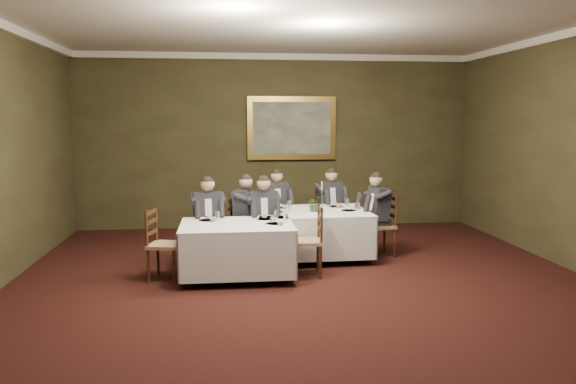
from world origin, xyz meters
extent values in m
plane|color=black|center=(0.00, 0.00, 0.00)|extent=(10.00, 10.00, 0.00)
cube|color=silver|center=(0.00, 0.00, 3.50)|extent=(8.00, 10.00, 0.10)
cube|color=#322C19|center=(0.00, 5.00, 1.75)|extent=(8.00, 0.10, 3.50)
cube|color=white|center=(0.00, 4.95, 3.44)|extent=(8.00, 0.10, 0.12)
cube|color=black|center=(0.32, 2.29, 0.73)|extent=(1.74, 1.33, 0.04)
cube|color=white|center=(0.32, 2.29, 0.76)|extent=(1.81, 1.39, 0.02)
cube|color=white|center=(0.32, 2.29, 0.42)|extent=(1.83, 1.41, 0.65)
cube|color=black|center=(-0.90, 1.30, 0.73)|extent=(1.50, 1.13, 0.04)
cube|color=white|center=(-0.90, 1.30, 0.76)|extent=(1.56, 1.19, 0.02)
cube|color=white|center=(-0.90, 1.30, 0.42)|extent=(1.58, 1.21, 0.65)
cube|color=#96784C|center=(-0.19, 3.18, 0.48)|extent=(0.53, 0.52, 0.05)
cube|color=black|center=(-0.24, 3.37, 0.73)|extent=(0.38, 0.13, 0.54)
cube|color=black|center=(-0.19, 3.18, 0.86)|extent=(0.48, 0.41, 0.55)
sphere|color=tan|center=(-0.19, 3.18, 1.24)|extent=(0.26, 0.26, 0.21)
cube|color=#96784C|center=(0.77, 3.21, 0.48)|extent=(0.53, 0.51, 0.05)
cube|color=black|center=(0.73, 3.39, 0.73)|extent=(0.38, 0.12, 0.54)
cube|color=black|center=(0.77, 3.21, 0.86)|extent=(0.48, 0.40, 0.55)
sphere|color=tan|center=(0.77, 3.21, 1.24)|extent=(0.25, 0.25, 0.21)
cube|color=#96784C|center=(-0.81, 2.26, 0.48)|extent=(0.50, 0.51, 0.05)
cube|color=black|center=(-0.99, 2.29, 0.73)|extent=(0.10, 0.38, 0.54)
cube|color=black|center=(-0.81, 2.26, 0.86)|extent=(0.38, 0.47, 0.55)
sphere|color=tan|center=(-0.81, 2.26, 1.24)|extent=(0.25, 0.25, 0.21)
cube|color=#96784C|center=(1.44, 2.32, 0.48)|extent=(0.49, 0.50, 0.05)
cube|color=black|center=(1.63, 2.35, 0.73)|extent=(0.09, 0.38, 0.54)
cube|color=black|center=(1.44, 2.32, 0.86)|extent=(0.37, 0.46, 0.55)
sphere|color=tan|center=(1.44, 2.32, 1.24)|extent=(0.24, 0.24, 0.21)
cube|color=#96784C|center=(-1.32, 2.10, 0.48)|extent=(0.49, 0.47, 0.05)
cube|color=black|center=(-1.34, 2.28, 0.73)|extent=(0.38, 0.08, 0.54)
cube|color=black|center=(-1.32, 2.10, 0.86)|extent=(0.45, 0.36, 0.55)
sphere|color=tan|center=(-1.32, 2.10, 1.24)|extent=(0.23, 0.23, 0.21)
cube|color=#96784C|center=(-0.48, 2.10, 0.48)|extent=(0.47, 0.45, 0.05)
cube|color=black|center=(-0.49, 2.28, 0.73)|extent=(0.38, 0.06, 0.54)
cube|color=black|center=(-0.48, 2.10, 0.86)|extent=(0.44, 0.34, 0.55)
sphere|color=tan|center=(-0.48, 2.10, 1.24)|extent=(0.23, 0.23, 0.21)
cube|color=#96784C|center=(0.09, 1.30, 0.48)|extent=(0.45, 0.47, 0.05)
cube|color=black|center=(0.28, 1.29, 0.73)|extent=(0.05, 0.38, 0.54)
cube|color=#96784C|center=(-1.88, 1.30, 0.48)|extent=(0.51, 0.53, 0.05)
cube|color=black|center=(-2.07, 1.34, 0.73)|extent=(0.12, 0.38, 0.54)
imported|color=#2D5926|center=(0.35, 2.20, 0.90)|extent=(0.30, 0.28, 0.27)
cylinder|color=gold|center=(0.47, 2.27, 0.78)|extent=(0.07, 0.07, 0.02)
cylinder|color=gold|center=(0.47, 2.27, 0.95)|extent=(0.02, 0.02, 0.32)
cylinder|color=white|center=(0.47, 2.27, 1.18)|extent=(0.02, 0.02, 0.14)
cylinder|color=white|center=(-0.17, 2.65, 0.77)|extent=(0.25, 0.25, 0.01)
cylinder|color=white|center=(-0.17, 2.80, 0.80)|extent=(0.08, 0.08, 0.05)
cylinder|color=white|center=(0.00, 2.65, 0.83)|extent=(0.06, 0.06, 0.14)
cylinder|color=white|center=(-1.32, 1.63, 0.77)|extent=(0.25, 0.25, 0.01)
cylinder|color=white|center=(-1.32, 1.78, 0.80)|extent=(0.08, 0.08, 0.05)
cylinder|color=white|center=(-1.15, 1.63, 0.83)|extent=(0.06, 0.06, 0.14)
cube|color=#BB8E44|center=(0.32, 4.94, 2.02)|extent=(1.80, 0.08, 1.27)
cube|color=#45472F|center=(0.32, 4.90, 2.02)|extent=(1.58, 0.01, 1.05)
camera|label=1|loc=(-1.07, -6.41, 2.22)|focal=35.00mm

